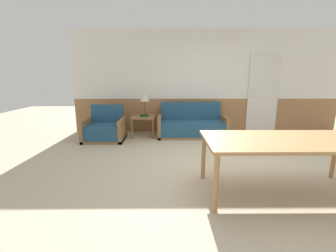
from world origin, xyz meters
TOP-DOWN VIEW (x-y plane):
  - ground_plane at (0.00, 0.00)m, footprint 16.00×16.00m
  - wall_back at (0.00, 2.63)m, footprint 7.20×0.06m
  - couch at (-0.46, 2.11)m, footprint 1.73×0.77m
  - armchair at (-2.59, 1.77)m, footprint 0.94×0.78m
  - side_table at (-1.69, 2.11)m, footprint 0.58×0.58m
  - table_lamp at (-1.66, 2.21)m, footprint 0.24×0.24m
  - book_stack at (-1.65, 2.01)m, footprint 0.23×0.17m
  - dining_table at (0.42, -0.78)m, footprint 2.08×0.98m
  - entry_door at (1.50, 2.57)m, footprint 0.82×0.09m

SIDE VIEW (x-z plane):
  - ground_plane at x=0.00m, z-range 0.00..0.00m
  - armchair at x=-2.59m, z-range -0.17..0.65m
  - couch at x=-0.46m, z-range -0.17..0.67m
  - side_table at x=-1.69m, z-range 0.18..0.70m
  - book_stack at x=-1.65m, z-range 0.52..0.57m
  - dining_table at x=0.42m, z-range 0.31..1.04m
  - table_lamp at x=-1.66m, z-range 0.68..1.24m
  - entry_door at x=1.50m, z-range 0.00..2.08m
  - wall_back at x=0.00m, z-range 0.00..2.70m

